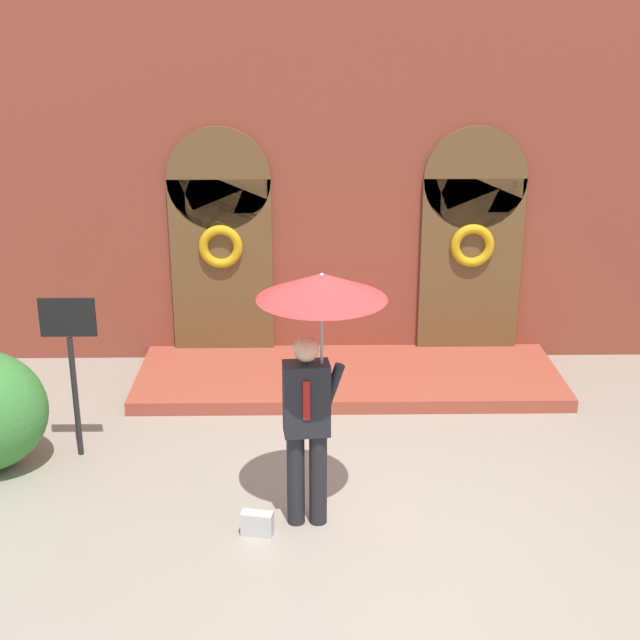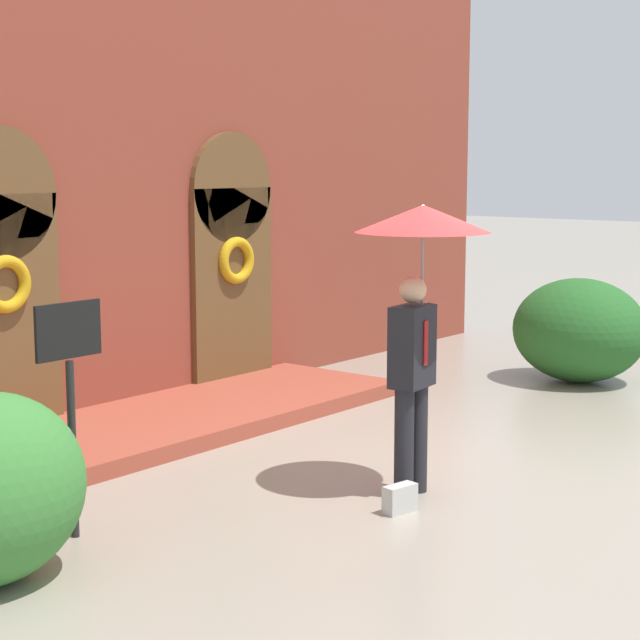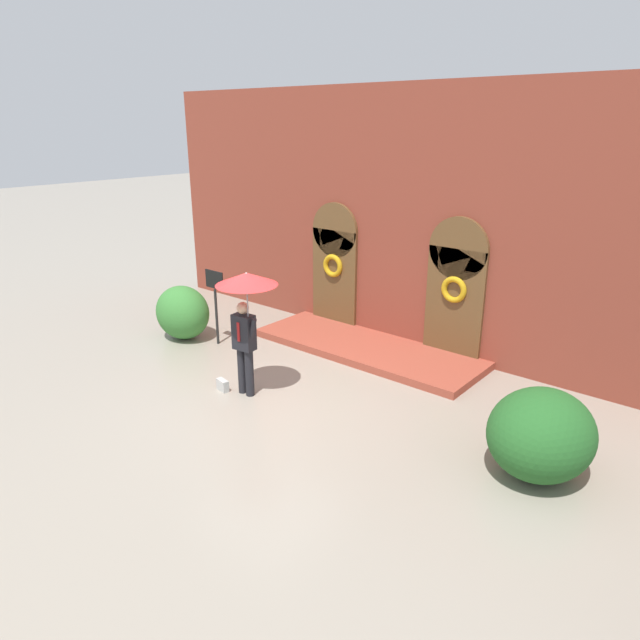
{
  "view_description": "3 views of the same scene",
  "coord_description": "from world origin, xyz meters",
  "px_view_note": "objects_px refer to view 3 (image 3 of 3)",
  "views": [
    {
      "loc": [
        -0.52,
        -7.1,
        4.46
      ],
      "look_at": [
        -0.38,
        1.26,
        1.48
      ],
      "focal_mm": 50.0,
      "sensor_mm": 36.0,
      "label": 1
    },
    {
      "loc": [
        -7.59,
        -4.79,
        2.69
      ],
      "look_at": [
        -0.15,
        1.17,
        1.29
      ],
      "focal_mm": 60.0,
      "sensor_mm": 36.0,
      "label": 2
    },
    {
      "loc": [
        6.72,
        -6.59,
        4.84
      ],
      "look_at": [
        0.11,
        1.32,
        1.23
      ],
      "focal_mm": 32.0,
      "sensor_mm": 36.0,
      "label": 3
    }
  ],
  "objects_px": {
    "handbag": "(223,385)",
    "sign_post": "(215,295)",
    "person_with_umbrella": "(246,297)",
    "shrub_left": "(183,312)",
    "shrub_right": "(541,434)"
  },
  "relations": [
    {
      "from": "sign_post",
      "to": "shrub_left",
      "type": "xyz_separation_m",
      "value": [
        -0.9,
        -0.26,
        -0.54
      ]
    },
    {
      "from": "shrub_left",
      "to": "shrub_right",
      "type": "relative_size",
      "value": 0.82
    },
    {
      "from": "sign_post",
      "to": "shrub_right",
      "type": "distance_m",
      "value": 7.5
    },
    {
      "from": "person_with_umbrella",
      "to": "shrub_left",
      "type": "height_order",
      "value": "person_with_umbrella"
    },
    {
      "from": "person_with_umbrella",
      "to": "handbag",
      "type": "relative_size",
      "value": 8.44
    },
    {
      "from": "shrub_left",
      "to": "shrub_right",
      "type": "bearing_deg",
      "value": -0.94
    },
    {
      "from": "sign_post",
      "to": "person_with_umbrella",
      "type": "bearing_deg",
      "value": -28.38
    },
    {
      "from": "person_with_umbrella",
      "to": "shrub_right",
      "type": "distance_m",
      "value": 5.25
    },
    {
      "from": "handbag",
      "to": "sign_post",
      "type": "distance_m",
      "value": 2.68
    },
    {
      "from": "shrub_left",
      "to": "shrub_right",
      "type": "distance_m",
      "value": 8.37
    },
    {
      "from": "handbag",
      "to": "shrub_left",
      "type": "distance_m",
      "value": 3.14
    },
    {
      "from": "sign_post",
      "to": "shrub_left",
      "type": "bearing_deg",
      "value": -163.84
    },
    {
      "from": "person_with_umbrella",
      "to": "sign_post",
      "type": "bearing_deg",
      "value": 151.62
    },
    {
      "from": "person_with_umbrella",
      "to": "shrub_left",
      "type": "bearing_deg",
      "value": 162.35
    },
    {
      "from": "handbag",
      "to": "sign_post",
      "type": "bearing_deg",
      "value": 152.38
    }
  ]
}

